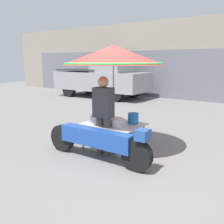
{
  "coord_description": "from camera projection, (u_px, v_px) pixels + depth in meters",
  "views": [
    {
      "loc": [
        2.3,
        -3.54,
        1.83
      ],
      "look_at": [
        -0.49,
        0.5,
        0.84
      ],
      "focal_mm": 40.0,
      "sensor_mm": 36.0,
      "label": 1
    }
  ],
  "objects": [
    {
      "name": "ground_plane",
      "position": [
        118.0,
        165.0,
        4.5
      ],
      "size": [
        36.0,
        36.0,
        0.0
      ],
      "primitive_type": "plane",
      "color": "slate"
    },
    {
      "name": "pickup_truck",
      "position": [
        103.0,
        77.0,
        12.84
      ],
      "size": [
        4.95,
        1.96,
        2.18
      ],
      "color": "black",
      "rests_on": "ground"
    },
    {
      "name": "vendor_motorcycle_cart",
      "position": [
        112.0,
        69.0,
        4.84
      ],
      "size": [
        2.31,
        1.95,
        2.15
      ],
      "color": "black",
      "rests_on": "ground"
    },
    {
      "name": "vendor_person",
      "position": [
        103.0,
        112.0,
        4.83
      ],
      "size": [
        0.38,
        0.22,
        1.56
      ],
      "color": "#4C473D",
      "rests_on": "ground"
    }
  ]
}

